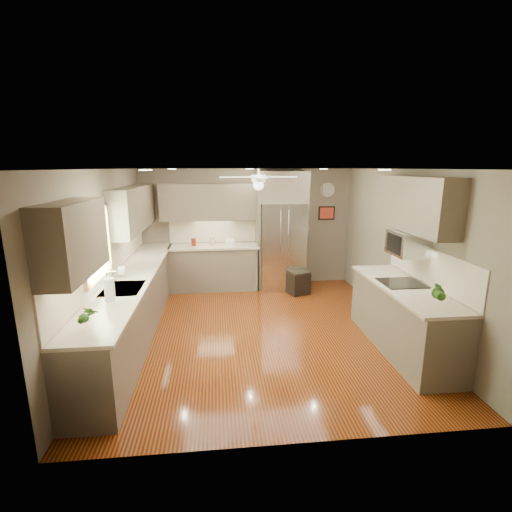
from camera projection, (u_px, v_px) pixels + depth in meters
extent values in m
plane|color=#471209|center=(260.00, 330.00, 5.89)|extent=(5.00, 5.00, 0.00)
plane|color=white|center=(261.00, 169.00, 5.31)|extent=(5.00, 5.00, 0.00)
plane|color=#6A6051|center=(247.00, 228.00, 8.01)|extent=(4.50, 0.00, 4.50)
plane|color=#6A6051|center=(295.00, 320.00, 3.18)|extent=(4.50, 0.00, 4.50)
plane|color=#6A6051|center=(107.00, 258.00, 5.37)|extent=(0.00, 5.00, 5.00)
plane|color=#6A6051|center=(402.00, 250.00, 5.83)|extent=(0.00, 5.00, 5.00)
cylinder|color=maroon|center=(194.00, 242.00, 7.65)|extent=(0.13, 0.13, 0.16)
cylinder|color=tan|center=(212.00, 241.00, 7.75)|extent=(0.14, 0.14, 0.17)
imported|color=white|center=(122.00, 270.00, 5.49)|extent=(0.10, 0.10, 0.21)
imported|color=#245016|center=(87.00, 315.00, 3.68)|extent=(0.17, 0.12, 0.31)
imported|color=#245016|center=(440.00, 292.00, 4.31)|extent=(0.21, 0.19, 0.33)
imported|color=tan|center=(230.00, 244.00, 7.73)|extent=(0.29, 0.29, 0.06)
cube|color=brown|center=(134.00, 305.00, 5.73)|extent=(0.60, 4.70, 0.90)
cube|color=beige|center=(133.00, 276.00, 5.62)|extent=(0.65, 4.70, 0.04)
cube|color=#EEE3C4|center=(110.00, 258.00, 5.52)|extent=(0.02, 4.70, 0.50)
cube|color=brown|center=(214.00, 268.00, 7.84)|extent=(1.85, 0.60, 0.90)
cube|color=beige|center=(214.00, 246.00, 7.71)|extent=(1.85, 0.65, 0.04)
cube|color=#EEE3C4|center=(213.00, 231.00, 7.94)|extent=(1.85, 0.02, 0.50)
cube|color=brown|center=(73.00, 239.00, 3.70)|extent=(0.33, 1.20, 0.75)
cube|color=brown|center=(134.00, 208.00, 6.51)|extent=(0.33, 2.40, 0.75)
cube|color=brown|center=(213.00, 202.00, 7.65)|extent=(2.15, 0.33, 0.75)
cube|color=brown|center=(416.00, 204.00, 5.10)|extent=(0.33, 1.70, 0.75)
cube|color=#BFF2B2|center=(95.00, 244.00, 4.81)|extent=(0.01, 1.00, 0.80)
cube|color=olive|center=(93.00, 211.00, 4.72)|extent=(0.05, 1.12, 0.06)
cube|color=olive|center=(100.00, 276.00, 4.92)|extent=(0.05, 1.12, 0.06)
cube|color=olive|center=(82.00, 253.00, 4.30)|extent=(0.05, 0.06, 0.80)
cube|color=olive|center=(108.00, 237.00, 5.33)|extent=(0.05, 0.06, 0.80)
cube|color=silver|center=(123.00, 289.00, 4.99)|extent=(0.50, 0.70, 0.03)
cube|color=#262626|center=(123.00, 292.00, 5.00)|extent=(0.44, 0.62, 0.05)
cylinder|color=silver|center=(107.00, 281.00, 4.94)|extent=(0.02, 0.02, 0.24)
cylinder|color=silver|center=(110.00, 272.00, 4.92)|extent=(0.16, 0.02, 0.02)
cube|color=silver|center=(281.00, 246.00, 7.82)|extent=(0.92, 0.72, 1.82)
cube|color=black|center=(284.00, 261.00, 7.55)|extent=(0.88, 0.02, 0.02)
cube|color=black|center=(285.00, 233.00, 7.40)|extent=(0.01, 0.02, 1.00)
cylinder|color=silver|center=(281.00, 233.00, 7.36)|extent=(0.02, 0.02, 0.90)
cylinder|color=silver|center=(289.00, 233.00, 7.38)|extent=(0.02, 0.02, 0.90)
cube|color=brown|center=(282.00, 187.00, 7.59)|extent=(1.04, 0.60, 0.63)
cube|color=brown|center=(258.00, 246.00, 7.82)|extent=(0.06, 0.60, 1.82)
cube|color=brown|center=(304.00, 245.00, 7.93)|extent=(0.06, 0.60, 1.82)
cube|color=brown|center=(403.00, 319.00, 5.21)|extent=(0.65, 2.20, 0.90)
cube|color=beige|center=(405.00, 287.00, 5.10)|extent=(0.70, 2.20, 0.04)
cube|color=#EEE3C4|center=(430.00, 267.00, 5.07)|extent=(0.02, 2.20, 0.50)
cube|color=black|center=(402.00, 283.00, 5.19)|extent=(0.56, 0.52, 0.01)
cube|color=silver|center=(408.00, 243.00, 5.22)|extent=(0.42, 0.55, 0.34)
cube|color=black|center=(394.00, 244.00, 5.20)|extent=(0.02, 0.40, 0.26)
cylinder|color=white|center=(258.00, 172.00, 5.60)|extent=(0.03, 0.03, 0.08)
cylinder|color=white|center=(258.00, 178.00, 5.63)|extent=(0.22, 0.22, 0.10)
sphere|color=white|center=(258.00, 185.00, 5.65)|extent=(0.16, 0.16, 0.16)
cube|color=white|center=(281.00, 177.00, 5.66)|extent=(0.48, 0.11, 0.01)
cube|color=white|center=(256.00, 176.00, 5.96)|extent=(0.11, 0.48, 0.01)
cube|color=white|center=(235.00, 177.00, 5.59)|extent=(0.48, 0.11, 0.01)
cube|color=white|center=(261.00, 178.00, 5.29)|extent=(0.11, 0.48, 0.01)
cylinder|color=white|center=(172.00, 169.00, 6.42)|extent=(0.14, 0.14, 0.01)
cylinder|color=white|center=(324.00, 169.00, 6.70)|extent=(0.14, 0.14, 0.01)
cylinder|color=white|center=(146.00, 170.00, 4.00)|extent=(0.14, 0.14, 0.01)
cylinder|color=white|center=(385.00, 170.00, 4.28)|extent=(0.14, 0.14, 0.01)
cylinder|color=white|center=(250.00, 169.00, 7.05)|extent=(0.14, 0.14, 0.01)
cylinder|color=white|center=(328.00, 190.00, 7.99)|extent=(0.30, 0.03, 0.30)
cylinder|color=silver|center=(328.00, 190.00, 7.98)|extent=(0.29, 0.00, 0.29)
cube|color=black|center=(327.00, 213.00, 8.11)|extent=(0.36, 0.03, 0.30)
cube|color=#BC3725|center=(327.00, 213.00, 8.09)|extent=(0.30, 0.01, 0.24)
cube|color=black|center=(298.00, 283.00, 7.56)|extent=(0.49, 0.49, 0.43)
cube|color=black|center=(298.00, 272.00, 7.50)|extent=(0.46, 0.46, 0.03)
cylinder|color=white|center=(110.00, 290.00, 4.48)|extent=(0.12, 0.12, 0.29)
cylinder|color=silver|center=(109.00, 289.00, 4.48)|extent=(0.02, 0.02, 0.31)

